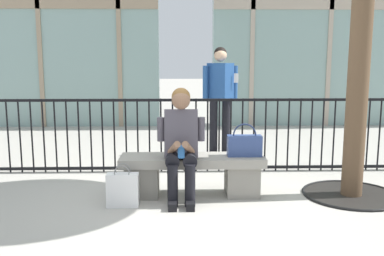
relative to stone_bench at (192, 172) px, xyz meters
name	(u,v)px	position (x,y,z in m)	size (l,w,h in m)	color
ground_plane	(192,195)	(0.00, 0.00, -0.27)	(60.00, 60.00, 0.00)	#B2ADA3
stone_bench	(192,172)	(0.00, 0.00, 0.00)	(1.60, 0.44, 0.45)	gray
seated_person_with_phone	(181,141)	(-0.12, -0.13, 0.38)	(0.52, 0.66, 1.21)	black
handbag_on_bench	(244,145)	(0.58, -0.01, 0.30)	(0.38, 0.16, 0.37)	#33477F
shopping_bag	(123,189)	(-0.73, -0.36, -0.09)	(0.33, 0.14, 0.45)	white
bystander_at_railing	(220,92)	(0.50, 2.10, 0.73)	(0.55, 0.43, 1.71)	black
plaza_railing	(190,135)	(0.00, 1.03, 0.24)	(9.31, 0.04, 1.00)	black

